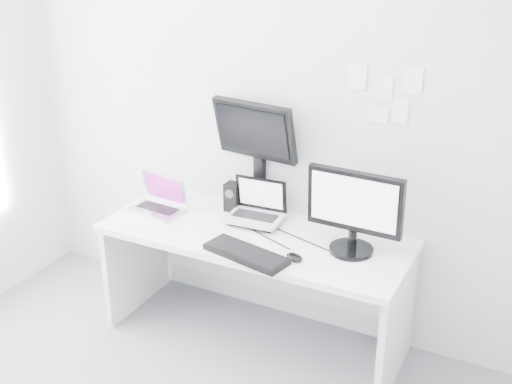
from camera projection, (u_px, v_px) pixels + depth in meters
back_wall at (281, 114)px, 3.78m from camera, size 3.60×0.00×3.60m
desk at (255, 287)px, 3.88m from camera, size 1.80×0.70×0.73m
macbook at (155, 194)px, 3.96m from camera, size 0.34×0.26×0.24m
speaker at (233, 197)px, 4.00m from camera, size 0.10×0.10×0.18m
dell_laptop at (254, 203)px, 3.80m from camera, size 0.34×0.27×0.27m
rear_monitor at (257, 155)px, 3.90m from camera, size 0.55×0.26×0.72m
samsung_monitor at (354, 211)px, 3.44m from camera, size 0.53×0.26×0.48m
keyboard at (246, 254)px, 3.47m from camera, size 0.51×0.27×0.03m
mouse at (294, 257)px, 3.44m from camera, size 0.12×0.10×0.03m
wall_note_0 at (358, 77)px, 3.48m from camera, size 0.10×0.00×0.14m
wall_note_1 at (384, 87)px, 3.44m from camera, size 0.09×0.00×0.13m
wall_note_2 at (413, 81)px, 3.35m from camera, size 0.10×0.00×0.14m
wall_note_3 at (378, 116)px, 3.51m from camera, size 0.11×0.00×0.08m
wall_note_4 at (400, 111)px, 3.44m from camera, size 0.08×0.00×0.13m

